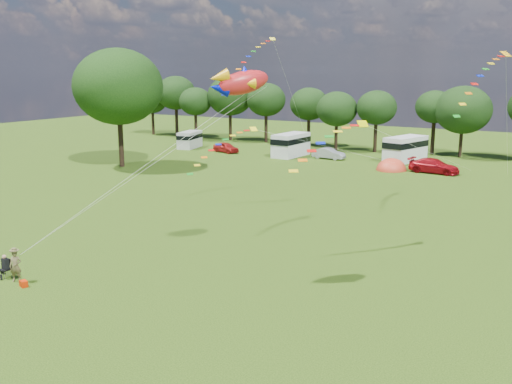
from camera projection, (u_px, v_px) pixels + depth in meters
The scene contains 18 objects.
ground_plane at pixel (169, 305), 26.89m from camera, with size 180.00×180.00×0.00m, color black.
tree_line at pixel (493, 108), 68.95m from camera, with size 102.98×10.98×10.27m.
big_tree at pixel (118, 87), 63.57m from camera, with size 10.00×10.00×13.28m.
car_a at pixel (226, 147), 76.35m from camera, with size 1.62×4.12×1.37m, color #AF1C1A.
car_b at pixel (329, 154), 70.78m from camera, with size 1.42×3.81×1.35m, color #95989E.
car_c at pixel (434, 166), 61.10m from camera, with size 2.17×5.16×1.55m, color #A00C14.
campervan_a at pixel (190, 139), 80.77m from camera, with size 3.13×5.10×2.33m.
campervan_b at pixel (291, 144), 72.84m from camera, with size 2.79×6.07×2.92m.
campervan_c at pixel (405, 148), 68.64m from camera, with size 4.12×6.63×3.02m.
tent_orange at pixel (391, 170), 63.04m from camera, with size 3.35×3.67×2.62m.
kite_flyer at pixel (16, 266), 29.75m from camera, with size 0.62×0.40×1.69m, color brown.
camp_chair at pixel (6, 264), 30.33m from camera, with size 0.55×0.55×1.29m.
kite_bag at pixel (24, 284), 29.17m from camera, with size 0.45×0.30×0.32m, color red.
fish_kite at pixel (239, 82), 28.39m from camera, with size 2.72×3.10×1.75m.
streamer_kite_a at pixel (252, 57), 57.15m from camera, with size 3.31×5.55×5.75m.
streamer_kite_b at pixel (227, 143), 47.06m from camera, with size 4.22×4.68×3.79m.
streamer_kite_c at pixel (335, 138), 34.33m from camera, with size 3.20×4.98×2.81m.
streamer_kite_d at pixel (486, 73), 38.08m from camera, with size 2.64×5.17×4.31m.
Camera 1 is at (16.50, -19.44, 10.89)m, focal length 40.00 mm.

